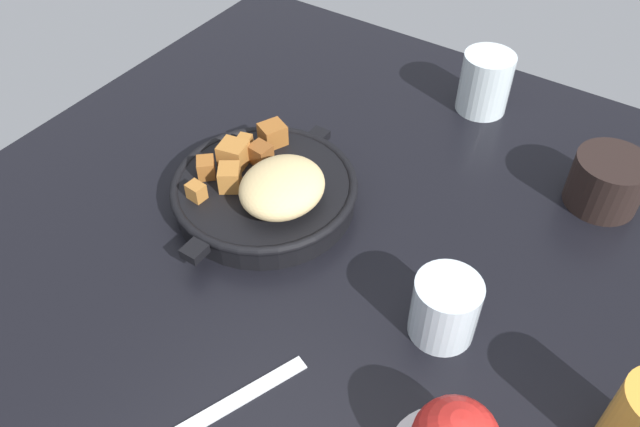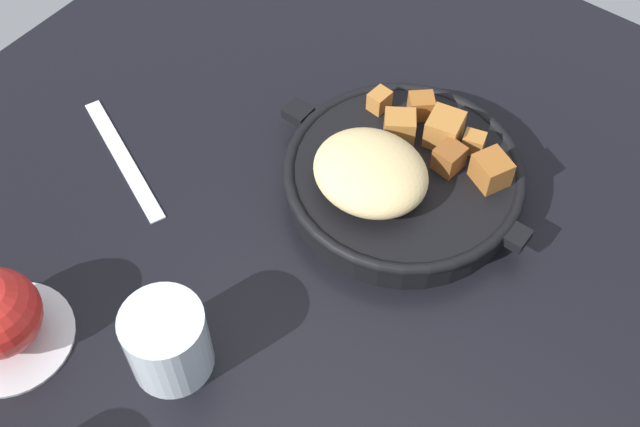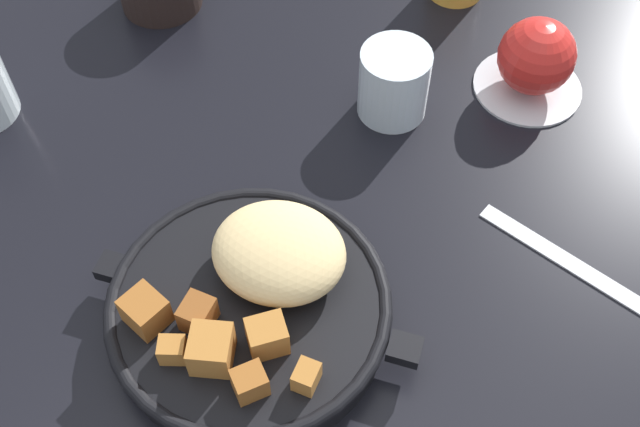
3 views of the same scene
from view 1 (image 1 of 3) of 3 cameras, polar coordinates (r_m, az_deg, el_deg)
The scene contains 6 objects.
ground_plane at distance 79.80cm, azimuth 0.37°, elevation -2.17°, with size 96.13×93.46×2.40cm, color black.
cast_iron_skillet at distance 80.24cm, azimuth -4.97°, elevation 2.05°, with size 27.95×23.64×8.26cm.
butter_knife at distance 65.42cm, azimuth -8.50°, elevation -16.67°, with size 18.11×1.60×0.36cm, color silver.
water_glass_tall at distance 99.01cm, azimuth 14.53°, elevation 11.24°, with size 7.51×7.51×9.08cm, color silver.
coffee_mug_dark at distance 87.99cm, azimuth 24.22°, elevation 2.61°, with size 9.17×9.17×6.96cm, color black.
water_glass_short at distance 67.90cm, azimuth 11.08°, elevation -8.30°, with size 7.07×7.07×7.48cm, color silver.
Camera 1 is at (45.55, 29.65, 57.23)cm, focal length 35.85 mm.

